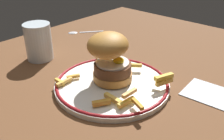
{
  "coord_description": "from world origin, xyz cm",
  "views": [
    {
      "loc": [
        -35.43,
        -35.77,
        32.52
      ],
      "look_at": [
        3.7,
        -0.58,
        4.6
      ],
      "focal_mm": 40.88,
      "sensor_mm": 36.0,
      "label": 1
    }
  ],
  "objects_px": {
    "burger": "(111,57)",
    "spoon": "(77,32)",
    "napkin": "(208,93)",
    "water_glass": "(39,44)",
    "dinner_plate": "(112,84)"
  },
  "relations": [
    {
      "from": "spoon",
      "to": "napkin",
      "type": "distance_m",
      "value": 0.55
    },
    {
      "from": "burger",
      "to": "napkin",
      "type": "distance_m",
      "value": 0.24
    },
    {
      "from": "dinner_plate",
      "to": "burger",
      "type": "relative_size",
      "value": 2.29
    },
    {
      "from": "burger",
      "to": "spoon",
      "type": "xyz_separation_m",
      "value": [
        0.19,
        0.35,
        -0.07
      ]
    },
    {
      "from": "spoon",
      "to": "burger",
      "type": "bearing_deg",
      "value": -119.13
    },
    {
      "from": "water_glass",
      "to": "napkin",
      "type": "relative_size",
      "value": 1.02
    },
    {
      "from": "burger",
      "to": "napkin",
      "type": "relative_size",
      "value": 1.15
    },
    {
      "from": "dinner_plate",
      "to": "burger",
      "type": "bearing_deg",
      "value": 61.24
    },
    {
      "from": "burger",
      "to": "water_glass",
      "type": "distance_m",
      "value": 0.26
    },
    {
      "from": "water_glass",
      "to": "napkin",
      "type": "height_order",
      "value": "water_glass"
    },
    {
      "from": "spoon",
      "to": "napkin",
      "type": "relative_size",
      "value": 1.11
    },
    {
      "from": "dinner_plate",
      "to": "burger",
      "type": "xyz_separation_m",
      "value": [
        0.0,
        0.01,
        0.07
      ]
    },
    {
      "from": "spoon",
      "to": "napkin",
      "type": "bearing_deg",
      "value": -97.47
    },
    {
      "from": "water_glass",
      "to": "spoon",
      "type": "bearing_deg",
      "value": 22.24
    },
    {
      "from": "burger",
      "to": "napkin",
      "type": "height_order",
      "value": "burger"
    }
  ]
}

